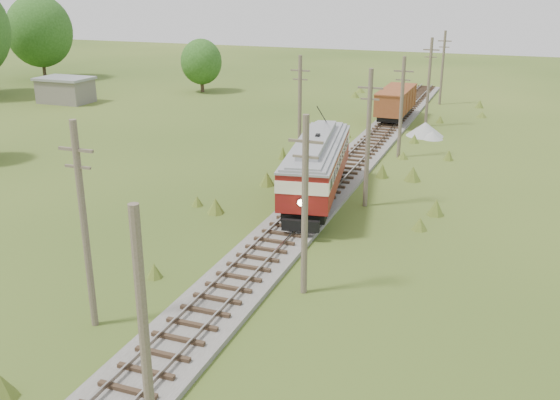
% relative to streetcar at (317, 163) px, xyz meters
% --- Properties ---
extents(railbed_main, '(3.60, 96.00, 0.57)m').
position_rel_streetcar_xyz_m(railbed_main, '(-0.00, 3.53, -2.60)').
color(railbed_main, '#605B54').
rests_on(railbed_main, ground).
extents(streetcar, '(5.26, 13.50, 6.10)m').
position_rel_streetcar_xyz_m(streetcar, '(0.00, 0.00, 0.00)').
color(streetcar, black).
rests_on(streetcar, ground).
extents(gondola, '(2.93, 8.89, 2.95)m').
position_rel_streetcar_xyz_m(gondola, '(-0.00, 27.69, -0.64)').
color(gondola, black).
rests_on(gondola, ground).
extents(gravel_pile, '(3.68, 3.91, 1.34)m').
position_rel_streetcar_xyz_m(gravel_pile, '(4.08, 22.05, -2.17)').
color(gravel_pile, gray).
rests_on(gravel_pile, ground).
extents(utility_pole_r_1, '(0.30, 0.30, 8.80)m').
position_rel_streetcar_xyz_m(utility_pole_r_1, '(3.10, -25.47, 1.61)').
color(utility_pole_r_1, brown).
rests_on(utility_pole_r_1, ground).
extents(utility_pole_r_2, '(1.60, 0.30, 8.60)m').
position_rel_streetcar_xyz_m(utility_pole_r_2, '(3.30, -12.47, 1.63)').
color(utility_pole_r_2, brown).
rests_on(utility_pole_r_2, ground).
extents(utility_pole_r_3, '(1.60, 0.30, 9.00)m').
position_rel_streetcar_xyz_m(utility_pole_r_3, '(3.20, 0.53, 1.84)').
color(utility_pole_r_3, brown).
rests_on(utility_pole_r_3, ground).
extents(utility_pole_r_4, '(1.60, 0.30, 8.40)m').
position_rel_streetcar_xyz_m(utility_pole_r_4, '(3.00, 13.53, 1.53)').
color(utility_pole_r_4, brown).
rests_on(utility_pole_r_4, ground).
extents(utility_pole_r_5, '(1.60, 0.30, 8.90)m').
position_rel_streetcar_xyz_m(utility_pole_r_5, '(3.40, 26.53, 1.78)').
color(utility_pole_r_5, brown).
rests_on(utility_pole_r_5, ground).
extents(utility_pole_r_6, '(1.60, 0.30, 8.70)m').
position_rel_streetcar_xyz_m(utility_pole_r_6, '(3.20, 39.53, 1.68)').
color(utility_pole_r_6, brown).
rests_on(utility_pole_r_6, ground).
extents(utility_pole_l_a, '(1.60, 0.30, 9.00)m').
position_rel_streetcar_xyz_m(utility_pole_l_a, '(-4.20, -18.47, 1.84)').
color(utility_pole_l_a, brown).
rests_on(utility_pole_l_a, ground).
extents(utility_pole_l_b, '(1.60, 0.30, 8.60)m').
position_rel_streetcar_xyz_m(utility_pole_l_b, '(-4.50, 9.53, 1.63)').
color(utility_pole_l_b, brown).
rests_on(utility_pole_l_b, ground).
extents(tree_left_5, '(9.66, 9.66, 12.44)m').
position_rel_streetcar_xyz_m(tree_left_5, '(-56.00, 39.53, 4.33)').
color(tree_left_5, '#38281C').
rests_on(tree_left_5, ground).
extents(tree_mid_a, '(5.46, 5.46, 7.03)m').
position_rel_streetcar_xyz_m(tree_mid_a, '(-28.00, 37.53, 1.23)').
color(tree_mid_a, '#38281C').
rests_on(tree_mid_a, ground).
extents(shed, '(6.40, 4.40, 3.10)m').
position_rel_streetcar_xyz_m(shed, '(-40.00, 24.53, -1.22)').
color(shed, slate).
rests_on(shed, ground).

